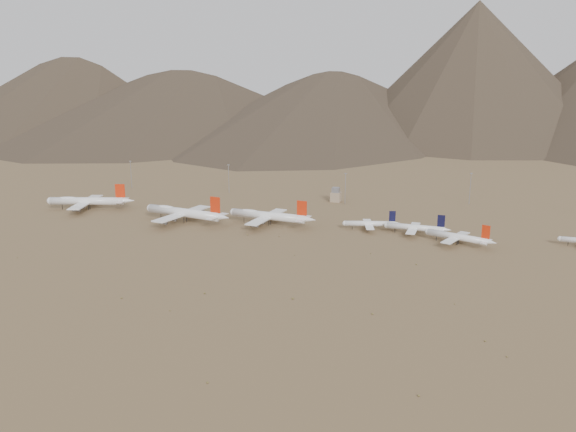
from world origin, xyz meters
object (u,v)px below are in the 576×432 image
(widebody_west, at_px, (88,201))
(narrowbody_b, at_px, (416,228))
(narrowbody_a, at_px, (371,224))
(control_tower, at_px, (336,195))
(widebody_centre, at_px, (184,213))
(widebody_east, at_px, (269,216))

(widebody_west, relative_size, narrowbody_b, 1.53)
(narrowbody_a, xyz_separation_m, control_tower, (-42.31, 80.42, 1.05))
(narrowbody_a, distance_m, narrowbody_b, 30.58)
(widebody_centre, distance_m, widebody_east, 61.01)
(control_tower, bearing_deg, narrowbody_a, -62.25)
(widebody_east, distance_m, narrowbody_a, 71.01)
(widebody_west, distance_m, widebody_east, 150.96)
(widebody_west, height_order, narrowbody_a, widebody_west)
(control_tower, bearing_deg, widebody_west, -154.17)
(widebody_west, bearing_deg, narrowbody_b, -15.76)
(widebody_centre, height_order, narrowbody_b, widebody_centre)
(widebody_centre, xyz_separation_m, widebody_east, (59.99, 11.10, -0.61))
(widebody_east, height_order, control_tower, widebody_east)
(widebody_centre, relative_size, narrowbody_a, 1.83)
(widebody_west, height_order, widebody_east, widebody_west)
(widebody_west, xyz_separation_m, widebody_east, (150.93, -2.97, -0.29))
(widebody_east, relative_size, narrowbody_b, 1.51)
(widebody_centre, xyz_separation_m, control_tower, (88.04, 100.73, -2.06))
(widebody_west, bearing_deg, widebody_centre, -25.20)
(widebody_west, height_order, control_tower, widebody_west)
(widebody_west, distance_m, control_tower, 198.86)
(widebody_centre, bearing_deg, narrowbody_b, 16.61)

